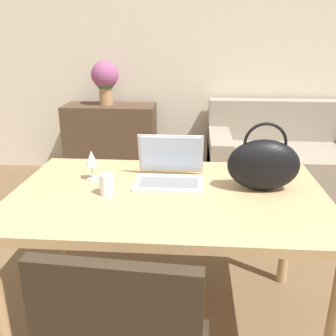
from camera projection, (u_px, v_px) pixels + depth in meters
name	position (u px, v px, depth m)	size (l,w,h in m)	color
wall_back	(179.00, 44.00, 3.81)	(10.00, 0.06, 2.70)	beige
dining_table	(169.00, 208.00, 1.76)	(1.46, 0.92, 0.74)	tan
couch	(287.00, 161.00, 3.63)	(1.53, 0.92, 0.82)	gray
sideboard	(111.00, 142.00, 3.89)	(0.91, 0.40, 0.77)	#4C3828
laptop	(170.00, 169.00, 1.86)	(0.33, 0.27, 0.22)	silver
drinking_glass	(107.00, 185.00, 1.70)	(0.07, 0.07, 0.10)	silver
wine_glass	(92.00, 160.00, 1.86)	(0.06, 0.06, 0.15)	silver
handbag	(263.00, 164.00, 1.73)	(0.33, 0.14, 0.32)	black
flower_vase	(105.00, 78.00, 3.69)	(0.27, 0.27, 0.43)	tan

